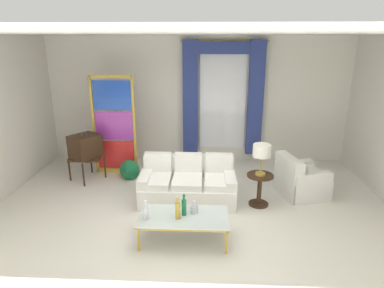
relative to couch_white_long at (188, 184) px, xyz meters
name	(u,v)px	position (x,y,z in m)	size (l,w,h in m)	color
ground_plane	(191,219)	(0.10, -0.74, -0.30)	(16.00, 16.00, 0.00)	silver
wall_rear	(197,99)	(0.10, 2.32, 1.20)	(8.00, 0.12, 3.00)	white
ceiling_slab	(193,33)	(0.10, 0.06, 2.72)	(8.00, 7.60, 0.04)	white
curtained_window	(223,91)	(0.71, 2.15, 1.44)	(2.00, 0.17, 2.70)	white
couch_white_long	(188,184)	(0.00, 0.00, 0.00)	(1.76, 0.93, 0.86)	white
coffee_table	(184,218)	(0.02, -1.36, 0.07)	(1.33, 0.71, 0.41)	silver
bottle_blue_decanter	(184,206)	(0.02, -1.33, 0.24)	(0.07, 0.07, 0.34)	#196B3D
bottle_crystal_tall	(146,212)	(-0.52, -1.48, 0.23)	(0.08, 0.08, 0.31)	silver
bottle_amber_squat	(194,209)	(0.17, -1.26, 0.18)	(0.11, 0.11, 0.21)	silver
bottle_ruby_flask	(178,210)	(-0.06, -1.44, 0.25)	(0.07, 0.07, 0.35)	gold
vintage_tv	(85,147)	(-2.23, 0.83, 0.42)	(0.75, 0.77, 1.35)	#382314
armchair_white	(300,181)	(2.15, 0.29, -0.02)	(1.00, 0.99, 0.80)	white
stained_glass_divider	(114,128)	(-1.69, 1.23, 0.75)	(0.95, 0.05, 2.20)	gold
peacock_figurine	(128,171)	(-1.32, 0.78, -0.08)	(0.44, 0.60, 0.50)	beige
round_side_table	(259,187)	(1.31, -0.17, 0.05)	(0.48, 0.48, 0.59)	#382314
table_lamp_brass	(262,152)	(1.31, -0.17, 0.72)	(0.32, 0.32, 0.57)	#B29338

